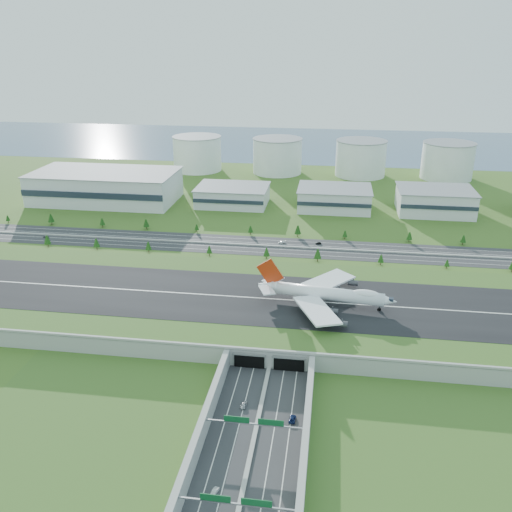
# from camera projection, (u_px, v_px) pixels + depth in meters

# --- Properties ---
(ground) EXTENTS (1200.00, 1200.00, 0.00)m
(ground) POSITION_uv_depth(u_px,v_px,m) (281.00, 314.00, 277.58)
(ground) COLOR #295219
(ground) RESTS_ON ground
(airfield_deck) EXTENTS (520.00, 100.00, 9.20)m
(airfield_deck) POSITION_uv_depth(u_px,v_px,m) (281.00, 307.00, 275.95)
(airfield_deck) COLOR #989993
(airfield_deck) RESTS_ON ground
(underpass_road) EXTENTS (38.80, 120.40, 8.00)m
(underpass_road) POSITION_uv_depth(u_px,v_px,m) (252.00, 441.00, 185.08)
(underpass_road) COLOR #28282B
(underpass_road) RESTS_ON ground
(sign_gantry_near) EXTENTS (38.70, 0.70, 9.80)m
(sign_gantry_near) POSITION_uv_depth(u_px,v_px,m) (254.00, 425.00, 187.78)
(sign_gantry_near) COLOR gray
(sign_gantry_near) RESTS_ON ground
(sign_gantry_far) EXTENTS (38.70, 0.70, 9.80)m
(sign_gantry_far) POSITION_uv_depth(u_px,v_px,m) (236.00, 505.00, 155.67)
(sign_gantry_far) COLOR gray
(sign_gantry_far) RESTS_ON ground
(north_expressway) EXTENTS (560.00, 36.00, 0.12)m
(north_expressway) POSITION_uv_depth(u_px,v_px,m) (295.00, 248.00, 364.71)
(north_expressway) COLOR #28282B
(north_expressway) RESTS_ON ground
(tree_row) EXTENTS (498.87, 48.71, 8.41)m
(tree_row) POSITION_uv_depth(u_px,v_px,m) (314.00, 242.00, 360.98)
(tree_row) COLOR #3D2819
(tree_row) RESTS_ON ground
(hangar_west) EXTENTS (120.00, 60.00, 25.00)m
(hangar_west) POSITION_uv_depth(u_px,v_px,m) (106.00, 187.00, 465.01)
(hangar_west) COLOR silver
(hangar_west) RESTS_ON ground
(hangar_mid_a) EXTENTS (58.00, 42.00, 15.00)m
(hangar_mid_a) POSITION_uv_depth(u_px,v_px,m) (233.00, 196.00, 456.97)
(hangar_mid_a) COLOR silver
(hangar_mid_a) RESTS_ON ground
(hangar_mid_b) EXTENTS (58.00, 42.00, 17.00)m
(hangar_mid_b) POSITION_uv_depth(u_px,v_px,m) (334.00, 198.00, 445.39)
(hangar_mid_b) COLOR silver
(hangar_mid_b) RESTS_ON ground
(hangar_mid_c) EXTENTS (58.00, 42.00, 19.00)m
(hangar_mid_c) POSITION_uv_depth(u_px,v_px,m) (435.00, 201.00, 434.47)
(hangar_mid_c) COLOR silver
(hangar_mid_c) RESTS_ON ground
(fuel_tank_a) EXTENTS (50.00, 50.00, 35.00)m
(fuel_tank_a) POSITION_uv_depth(u_px,v_px,m) (197.00, 154.00, 571.21)
(fuel_tank_a) COLOR white
(fuel_tank_a) RESTS_ON ground
(fuel_tank_b) EXTENTS (50.00, 50.00, 35.00)m
(fuel_tank_b) POSITION_uv_depth(u_px,v_px,m) (277.00, 156.00, 560.01)
(fuel_tank_b) COLOR white
(fuel_tank_b) RESTS_ON ground
(fuel_tank_c) EXTENTS (50.00, 50.00, 35.00)m
(fuel_tank_c) POSITION_uv_depth(u_px,v_px,m) (361.00, 158.00, 548.80)
(fuel_tank_c) COLOR white
(fuel_tank_c) RESTS_ON ground
(fuel_tank_d) EXTENTS (50.00, 50.00, 35.00)m
(fuel_tank_d) POSITION_uv_depth(u_px,v_px,m) (447.00, 161.00, 537.59)
(fuel_tank_d) COLOR white
(fuel_tank_d) RESTS_ON ground
(bay_water) EXTENTS (1200.00, 260.00, 0.06)m
(bay_water) POSITION_uv_depth(u_px,v_px,m) (317.00, 144.00, 717.91)
(bay_water) COLOR #3E5777
(bay_water) RESTS_ON ground
(boeing_747) EXTENTS (70.04, 65.81, 21.71)m
(boeing_747) POSITION_uv_depth(u_px,v_px,m) (326.00, 293.00, 267.73)
(boeing_747) COLOR white
(boeing_747) RESTS_ON airfield_deck
(car_0) EXTENTS (2.31, 4.73, 1.56)m
(car_0) POSITION_uv_depth(u_px,v_px,m) (244.00, 405.00, 207.30)
(car_0) COLOR #B1B2B6
(car_0) RESTS_ON ground
(car_1) EXTENTS (2.59, 4.47, 1.39)m
(car_1) POSITION_uv_depth(u_px,v_px,m) (214.00, 492.00, 167.81)
(car_1) COLOR silver
(car_1) RESTS_ON ground
(car_2) EXTENTS (2.76, 5.30, 1.43)m
(car_2) POSITION_uv_depth(u_px,v_px,m) (292.00, 419.00, 199.95)
(car_2) COLOR #0D1942
(car_2) RESTS_ON ground
(car_4) EXTENTS (4.91, 2.66, 1.58)m
(car_4) POSITION_uv_depth(u_px,v_px,m) (46.00, 236.00, 382.65)
(car_4) COLOR slate
(car_4) RESTS_ON ground
(car_5) EXTENTS (4.26, 2.51, 1.33)m
(car_5) POSITION_uv_depth(u_px,v_px,m) (318.00, 243.00, 370.32)
(car_5) COLOR black
(car_5) RESTS_ON ground
(car_7) EXTENTS (5.38, 3.42, 1.45)m
(car_7) POSITION_uv_depth(u_px,v_px,m) (282.00, 242.00, 371.84)
(car_7) COLOR silver
(car_7) RESTS_ON ground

